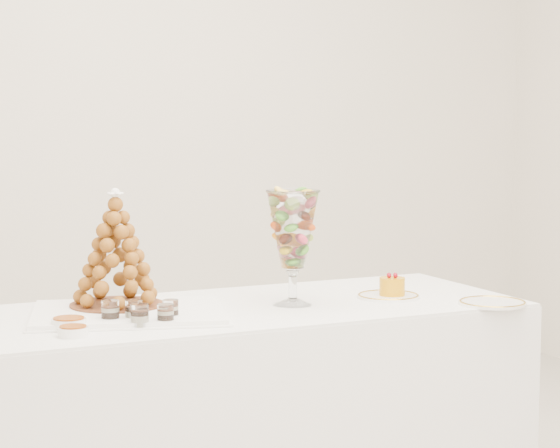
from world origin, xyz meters
name	(u,v)px	position (x,y,z in m)	size (l,w,h in m)	color
buffet_table	(239,413)	(-0.09, 0.24, 0.34)	(1.77, 0.72, 0.67)	white
lace_tray	(128,313)	(-0.45, 0.24, 0.68)	(0.56, 0.42, 0.02)	white
macaron_vase	(293,231)	(0.07, 0.21, 0.90)	(0.16, 0.16, 0.36)	white
cake_plate	(388,296)	(0.41, 0.19, 0.68)	(0.20, 0.20, 0.01)	white
spare_plate	(492,303)	(0.64, -0.05, 0.68)	(0.21, 0.21, 0.01)	white
verrine_a	(110,312)	(-0.53, 0.14, 0.71)	(0.05, 0.05, 0.07)	white
verrine_b	(134,312)	(-0.47, 0.13, 0.70)	(0.05, 0.05, 0.07)	white
verrine_c	(171,310)	(-0.36, 0.11, 0.70)	(0.05, 0.05, 0.06)	white
verrine_d	(140,316)	(-0.47, 0.05, 0.71)	(0.05, 0.05, 0.07)	white
verrine_e	(166,315)	(-0.40, 0.05, 0.70)	(0.05, 0.05, 0.06)	white
ramekin_back	(69,324)	(-0.65, 0.12, 0.69)	(0.10, 0.10, 0.03)	white
ramekin_front	(73,332)	(-0.67, 0.02, 0.68)	(0.08, 0.08, 0.03)	white
croquembouche	(116,249)	(-0.46, 0.33, 0.86)	(0.28, 0.28, 0.35)	brown
mousse_cake	(392,286)	(0.42, 0.18, 0.71)	(0.08, 0.08, 0.07)	orange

